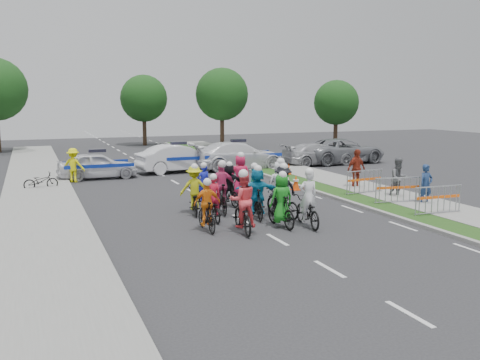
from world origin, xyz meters
name	(u,v)px	position (x,y,z in m)	size (l,w,h in m)	color
ground	(277,240)	(0.00, 0.00, 0.00)	(90.00, 90.00, 0.00)	#28282B
curb_right	(335,198)	(5.10, 5.00, 0.06)	(0.20, 60.00, 0.12)	gray
grass_strip	(350,197)	(5.80, 5.00, 0.06)	(1.20, 60.00, 0.11)	#1A4014
sidewalk_right	(385,194)	(7.60, 5.00, 0.07)	(2.40, 60.00, 0.13)	gray
sidewalk_left	(42,221)	(-6.50, 5.00, 0.07)	(3.00, 60.00, 0.13)	gray
rider_0	(307,207)	(1.65, 1.16, 0.65)	(0.90, 2.00, 1.97)	black
rider_1	(281,205)	(0.81, 1.40, 0.73)	(0.81, 1.81, 1.88)	black
rider_2	(242,209)	(-0.63, 1.23, 0.75)	(0.96, 2.06, 2.03)	black
rider_3	(207,211)	(-1.63, 1.80, 0.67)	(0.87, 1.64, 1.73)	black
rider_4	(282,196)	(1.52, 2.77, 0.75)	(1.17, 2.00, 1.96)	black
rider_5	(257,196)	(0.57, 2.87, 0.80)	(1.58, 1.88, 1.91)	black
rider_6	(213,205)	(-0.99, 3.10, 0.56)	(0.63, 1.65, 1.67)	black
rider_7	(279,191)	(1.78, 3.56, 0.79)	(0.94, 2.01, 2.04)	black
rider_8	(253,193)	(0.94, 4.06, 0.69)	(0.82, 1.86, 1.84)	black
rider_9	(222,193)	(-0.27, 4.19, 0.76)	(1.05, 1.94, 1.98)	black
rider_10	(194,194)	(-1.25, 4.42, 0.73)	(1.14, 1.93, 1.87)	black
rider_11	(229,187)	(0.43, 5.34, 0.75)	(1.46, 1.73, 1.77)	black
rider_12	(203,191)	(-0.50, 5.68, 0.58)	(0.93, 1.80, 1.75)	black
rider_13	(240,181)	(1.32, 6.37, 0.78)	(0.90, 1.97, 2.02)	black
police_car_0	(98,165)	(-3.47, 14.69, 0.70)	(1.66, 4.12, 1.41)	silver
police_car_1	(179,158)	(1.20, 15.60, 0.79)	(1.68, 4.81, 1.59)	silver
police_car_2	(238,156)	(4.80, 15.42, 0.82)	(2.30, 5.67, 1.65)	silver
civilian_sedan	(318,154)	(10.29, 15.48, 0.70)	(1.95, 4.79, 1.39)	#ACADB1
civilian_suv	(342,151)	(12.28, 15.88, 0.80)	(2.66, 5.78, 1.61)	gray
spectator_0	(426,185)	(7.69, 2.55, 0.82)	(0.60, 0.39, 1.64)	navy
spectator_1	(399,178)	(7.64, 4.16, 0.87)	(0.84, 0.66, 1.74)	#585A5E
spectator_2	(356,169)	(7.33, 6.85, 0.94)	(1.10, 0.46, 1.87)	maroon
marshal_hiviz	(73,165)	(-4.75, 13.86, 0.86)	(1.12, 0.64, 1.73)	#F1F00C
barrier_0	(438,201)	(6.70, 0.75, 0.56)	(2.00, 0.50, 1.12)	#A5A8AD
barrier_1	(398,191)	(6.70, 2.99, 0.56)	(2.00, 0.50, 1.12)	#A5A8AD
barrier_2	(364,183)	(6.70, 5.27, 0.56)	(2.00, 0.50, 1.12)	#A5A8AD
cone_0	(296,183)	(4.60, 7.65, 0.34)	(0.40, 0.40, 0.70)	#F24C0C
cone_1	(289,170)	(6.28, 11.69, 0.34)	(0.40, 0.40, 0.70)	#F24C0C
parked_bike	(41,181)	(-6.36, 12.12, 0.40)	(0.53, 1.53, 0.80)	black
tree_1	(222,94)	(9.00, 30.00, 4.54)	(4.55, 4.55, 6.82)	#382619
tree_2	(336,103)	(18.00, 26.00, 3.83)	(3.85, 3.85, 5.77)	#382619
tree_4	(144,99)	(3.00, 34.00, 4.19)	(4.20, 4.20, 6.30)	#382619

